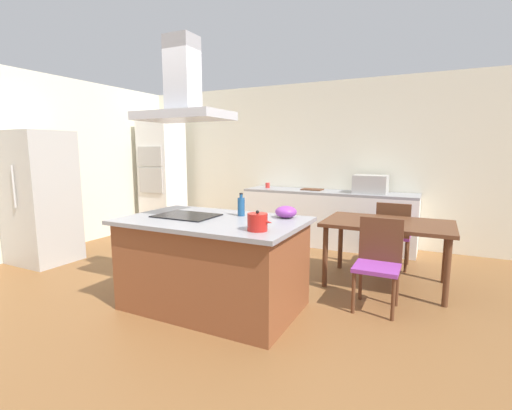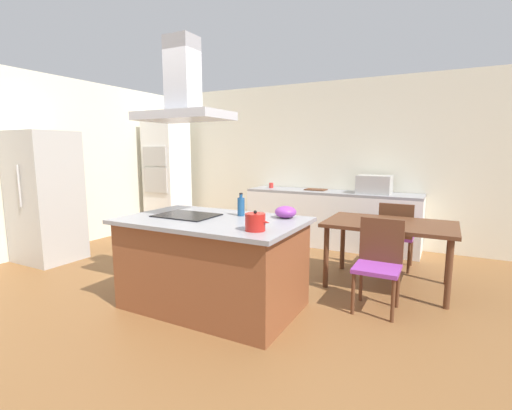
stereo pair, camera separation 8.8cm
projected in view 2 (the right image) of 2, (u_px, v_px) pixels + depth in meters
ground at (275, 265)px, 4.98m from camera, size 16.00×16.00×0.00m
wall_back at (318, 162)px, 6.31m from camera, size 7.20×0.10×2.70m
wall_left at (72, 163)px, 5.93m from camera, size 0.10×8.80×2.70m
kitchen_island at (213, 263)px, 3.60m from camera, size 1.77×1.10×0.90m
cooktop at (187, 215)px, 3.68m from camera, size 0.60×0.44×0.01m
tea_kettle at (255, 222)px, 2.99m from camera, size 0.22×0.17×0.17m
olive_oil_bottle at (241, 206)px, 3.67m from camera, size 0.07×0.07×0.23m
mixing_bowl at (286, 212)px, 3.57m from camera, size 0.21×0.21×0.12m
back_counter at (330, 218)px, 5.96m from camera, size 2.79×0.62×0.90m
countertop_microwave at (374, 184)px, 5.56m from camera, size 0.50×0.38×0.28m
coffee_mug_red at (271, 185)px, 6.42m from camera, size 0.08×0.08×0.09m
cutting_board at (316, 190)px, 6.06m from camera, size 0.34×0.24×0.02m
wall_oven_stack at (167, 174)px, 7.16m from camera, size 0.70×0.66×2.20m
refrigerator at (46, 197)px, 5.10m from camera, size 0.80×0.73×1.82m
dining_table at (389, 230)px, 4.12m from camera, size 1.40×0.90×0.75m
chair_facing_island at (379, 258)px, 3.56m from camera, size 0.42×0.42×0.89m
chair_facing_back_wall at (396, 232)px, 4.73m from camera, size 0.42×0.42×0.89m
range_hood at (183, 94)px, 3.50m from camera, size 0.90×0.55×0.78m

